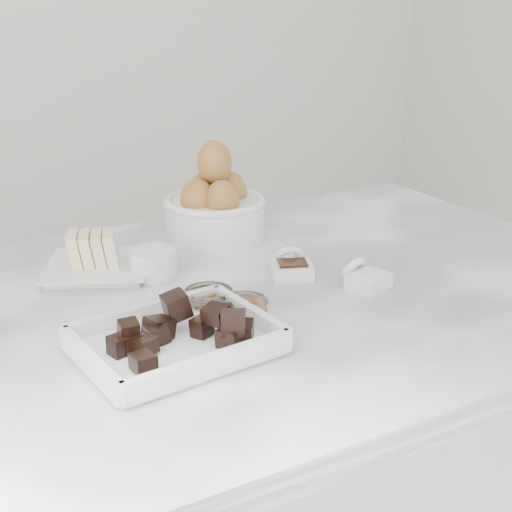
{
  "coord_description": "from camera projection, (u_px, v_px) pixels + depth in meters",
  "views": [
    {
      "loc": [
        -0.49,
        -0.88,
        1.37
      ],
      "look_at": [
        0.02,
        0.03,
        0.98
      ],
      "focal_mm": 50.0,
      "sensor_mm": 36.0,
      "label": 1
    }
  ],
  "objects": [
    {
      "name": "chocolate_dish",
      "position": [
        176.0,
        334.0,
        0.89
      ],
      "size": [
        0.26,
        0.21,
        0.06
      ],
      "color": "white",
      "rests_on": "marble_slab"
    },
    {
      "name": "butter_plate",
      "position": [
        96.0,
        258.0,
        1.15
      ],
      "size": [
        0.21,
        0.21,
        0.07
      ],
      "color": "white",
      "rests_on": "marble_slab"
    },
    {
      "name": "vanilla_spoon",
      "position": [
        291.0,
        266.0,
        1.14
      ],
      "size": [
        0.08,
        0.09,
        0.05
      ],
      "color": "white",
      "rests_on": "marble_slab"
    },
    {
      "name": "sugar_ramekin",
      "position": [
        153.0,
        262.0,
        1.13
      ],
      "size": [
        0.07,
        0.07,
        0.04
      ],
      "color": "white",
      "rests_on": "marble_slab"
    },
    {
      "name": "salt_spoon",
      "position": [
        365.0,
        277.0,
        1.1
      ],
      "size": [
        0.07,
        0.09,
        0.05
      ],
      "color": "white",
      "rests_on": "marble_slab"
    },
    {
      "name": "egg_bowl",
      "position": [
        215.0,
        207.0,
        1.3
      ],
      "size": [
        0.19,
        0.19,
        0.18
      ],
      "color": "white",
      "rests_on": "marble_slab"
    },
    {
      "name": "marble_slab",
      "position": [
        254.0,
        300.0,
        1.1
      ],
      "size": [
        1.2,
        0.8,
        0.04
      ],
      "primitive_type": "cube",
      "color": "white",
      "rests_on": "cabinet"
    },
    {
      "name": "honey_bowl",
      "position": [
        209.0,
        299.0,
        1.02
      ],
      "size": [
        0.07,
        0.07,
        0.03
      ],
      "color": "white",
      "rests_on": "marble_slab"
    },
    {
      "name": "zest_bowl",
      "position": [
        244.0,
        308.0,
        0.99
      ],
      "size": [
        0.07,
        0.07,
        0.03
      ],
      "color": "white",
      "rests_on": "marble_slab"
    }
  ]
}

